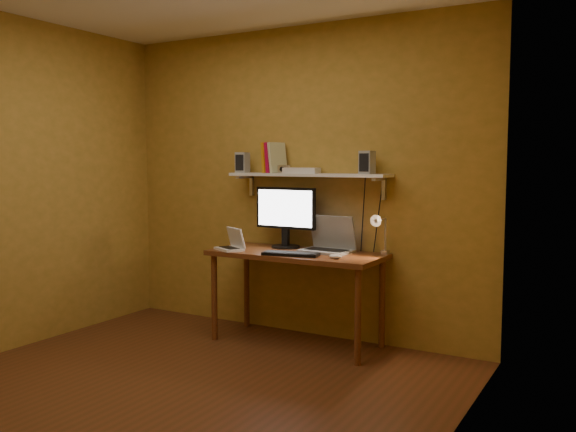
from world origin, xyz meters
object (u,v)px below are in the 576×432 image
Objects in this scene: shelf_camera at (284,169)px; router at (302,170)px; desk at (296,262)px; speaker_right at (367,162)px; netbook at (232,244)px; mouse at (335,256)px; keyboard at (291,254)px; monitor at (286,214)px; wall_shelf at (308,175)px; laptop at (329,242)px; desk_lamp at (380,229)px; speaker_left at (243,163)px.

shelf_camera reaches higher than router.
desk is 7.81× the size of speaker_right.
desk is 0.55m from netbook.
mouse is 0.85× the size of shelf_camera.
netbook is at bearing 166.80° from keyboard.
desk is 3.20× the size of keyboard.
speaker_right reaches higher than netbook.
monitor is at bearing 74.34° from netbook.
desk is 0.45m from monitor.
laptop is at bearing -11.19° from wall_shelf.
monitor is 0.50m from keyboard.
wall_shelf reaches higher than netbook.
keyboard is (0.25, -0.35, -0.27)m from monitor.
speaker_left is at bearing 177.31° from desk_lamp.
mouse is at bearing -26.03° from monitor.
desk_lamp is (1.17, 0.29, 0.16)m from netbook.
shelf_camera is at bearing 179.11° from desk_lamp.
laptop is (0.22, 0.15, 0.16)m from desk.
netbook is (-0.51, -0.36, -0.56)m from wall_shelf.
desk_lamp is 2.09× the size of speaker_right.
monitor is 1.36× the size of laptop.
netbook is at bearing -144.95° from wall_shelf.
speaker_left is at bearing -178.86° from laptop.
netbook is (-0.73, -0.31, -0.02)m from laptop.
wall_shelf is 0.71m from keyboard.
mouse is at bearing -20.74° from speaker_left.
laptop is at bearing -6.36° from router.
shelf_camera reaches higher than mouse.
router reaches higher than desk.
wall_shelf is 0.77m from desk_lamp.
netbook is at bearing -154.33° from speaker_right.
laptop is at bearing 51.17° from keyboard.
wall_shelf is 0.21m from shelf_camera.
router is at bearing 15.53° from shelf_camera.
shelf_camera is 0.15m from router.
speaker_left is 0.59m from router.
shelf_camera reaches higher than desk_lamp.
speaker_left is at bearing 140.41° from keyboard.
monitor is at bearing 113.88° from keyboard.
speaker_right is (0.52, 0.00, 0.11)m from wall_shelf.
speaker_left is at bearing -179.39° from wall_shelf.
speaker_right is at bearing 1.38° from router.
speaker_left reaches higher than mouse.
shelf_camera reaches higher than keyboard.
speaker_left is (-1.30, 0.06, 0.50)m from desk_lamp.
wall_shelf is 0.65m from speaker_left.
desk_lamp reaches higher than netbook.
router reaches higher than laptop.
keyboard is 2.44× the size of speaker_right.
router is (-0.57, -0.01, -0.07)m from speaker_right.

